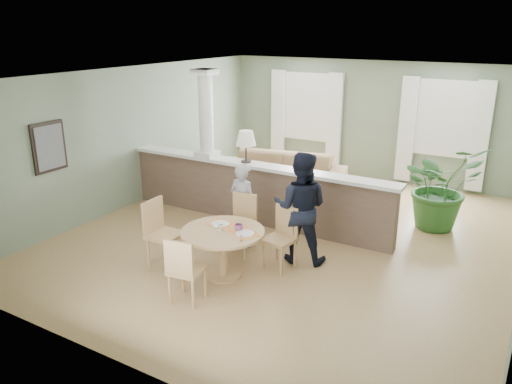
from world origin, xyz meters
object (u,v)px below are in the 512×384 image
Objects in this scene: houseplant at (440,186)px; chair_side at (160,230)px; chair_far_man at (282,234)px; chair_near at (184,268)px; chair_far_boy at (242,221)px; dining_table at (224,240)px; child_person at (243,205)px; man_person at (301,208)px; sofa at (280,174)px.

houseplant is 1.50× the size of chair_side.
chair_far_man is 0.92× the size of chair_side.
chair_near is (-2.27, -4.33, -0.25)m from houseplant.
chair_far_boy is 1.03× the size of chair_near.
dining_table is 1.28× the size of chair_near.
chair_far_boy reaches higher than chair_near.
dining_table is at bearing -82.67° from chair_side.
chair_near is at bearing -89.19° from chair_far_boy.
child_person is at bearing 111.78° from chair_far_boy.
child_person is 1.05m from man_person.
chair_side is (-0.99, 0.71, 0.05)m from chair_near.
dining_table is at bearing 40.18° from man_person.
houseplant is at bearing 41.92° from chair_far_boy.
chair_far_man is at bearing 51.54° from dining_table.
chair_side is at bearing -171.44° from dining_table.
chair_near is 0.91× the size of chair_side.
houseplant is 1.10× the size of child_person.
sofa and dining_table have the same top height.
man_person reaches higher than chair_near.
man_person is (-1.54, -2.44, 0.09)m from houseplant.
chair_far_boy reaches higher than dining_table.
man_person reaches higher than houseplant.
chair_far_man is at bearing 165.89° from child_person.
chair_near is 1.97m from child_person.
man_person is at bearing -69.28° from sofa.
chair_far_man is (-1.68, -2.76, -0.25)m from houseplant.
dining_table is at bearing -81.00° from chair_far_boy.
dining_table is at bearing -118.86° from chair_far_man.
houseplant reaches higher than chair_side.
houseplant is at bearing -126.47° from chair_near.
chair_side is at bearing -135.14° from chair_far_boy.
child_person reaches higher than chair_side.
sofa is 2.34× the size of dining_table.
child_person reaches higher than sofa.
chair_side reaches higher than sofa.
chair_far_man is 1.01× the size of chair_near.
dining_table is 0.85× the size of child_person.
chair_side is at bearing -100.94° from sofa.
dining_table is 1.27m from man_person.
chair_side is at bearing -141.87° from chair_far_man.
chair_side is at bearing 68.89° from child_person.
chair_near is at bearing -101.01° from chair_far_man.
man_person reaches higher than chair_side.
man_person is (1.81, -2.79, 0.45)m from sofa.
chair_near is (0.18, -1.68, -0.02)m from chair_far_boy.
houseplant is at bearing 57.13° from dining_table.
houseplant is 4.87m from chair_side.
child_person reaches higher than chair_far_man.
chair_far_boy is 0.69× the size of child_person.
chair_far_boy is at bearing -41.08° from chair_side.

